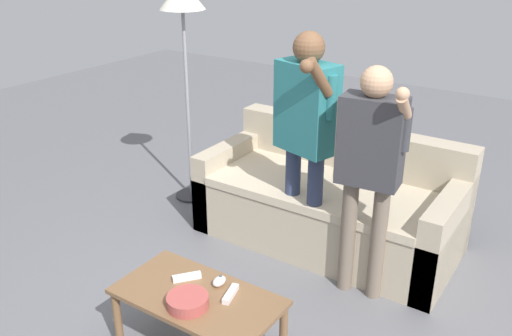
{
  "coord_description": "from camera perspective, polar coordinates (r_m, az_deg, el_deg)",
  "views": [
    {
      "loc": [
        1.41,
        -1.95,
        2.11
      ],
      "look_at": [
        -0.12,
        0.34,
        0.92
      ],
      "focal_mm": 38.39,
      "sensor_mm": 36.0,
      "label": 1
    }
  ],
  "objects": [
    {
      "name": "player_right",
      "position": [
        3.2,
        11.77,
        0.96
      ],
      "size": [
        0.45,
        0.29,
        1.45
      ],
      "color": "#756656",
      "rests_on": "ground"
    },
    {
      "name": "floor_lamp",
      "position": [
        4.34,
        -7.64,
        15.88
      ],
      "size": [
        0.35,
        0.35,
        1.79
      ],
      "color": "#2D2D33",
      "rests_on": "ground"
    },
    {
      "name": "game_remote_nunchuk",
      "position": [
        2.94,
        -3.85,
        -11.69
      ],
      "size": [
        0.06,
        0.09,
        0.05
      ],
      "color": "white",
      "rests_on": "coffee_table"
    },
    {
      "name": "game_remote_wand_far",
      "position": [
        3.01,
        -7.22,
        -11.2
      ],
      "size": [
        0.12,
        0.14,
        0.03
      ],
      "color": "white",
      "rests_on": "coffee_table"
    },
    {
      "name": "game_remote_wand_near",
      "position": [
        2.86,
        -2.67,
        -12.98
      ],
      "size": [
        0.07,
        0.15,
        0.03
      ],
      "color": "white",
      "rests_on": "coffee_table"
    },
    {
      "name": "couch",
      "position": [
        4.04,
        7.71,
        -3.65
      ],
      "size": [
        1.83,
        0.87,
        0.8
      ],
      "color": "#B7A88E",
      "rests_on": "ground"
    },
    {
      "name": "player_center",
      "position": [
        3.46,
        5.2,
        4.46
      ],
      "size": [
        0.45,
        0.45,
        1.58
      ],
      "color": "#2D3856",
      "rests_on": "ground"
    },
    {
      "name": "coffee_table",
      "position": [
        2.93,
        -6.07,
        -13.91
      ],
      "size": [
        0.87,
        0.46,
        0.4
      ],
      "color": "brown",
      "rests_on": "ground"
    },
    {
      "name": "snack_bowl",
      "position": [
        2.81,
        -7.13,
        -13.61
      ],
      "size": [
        0.21,
        0.21,
        0.06
      ],
      "primitive_type": "cylinder",
      "color": "#B24C47",
      "rests_on": "coffee_table"
    }
  ]
}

